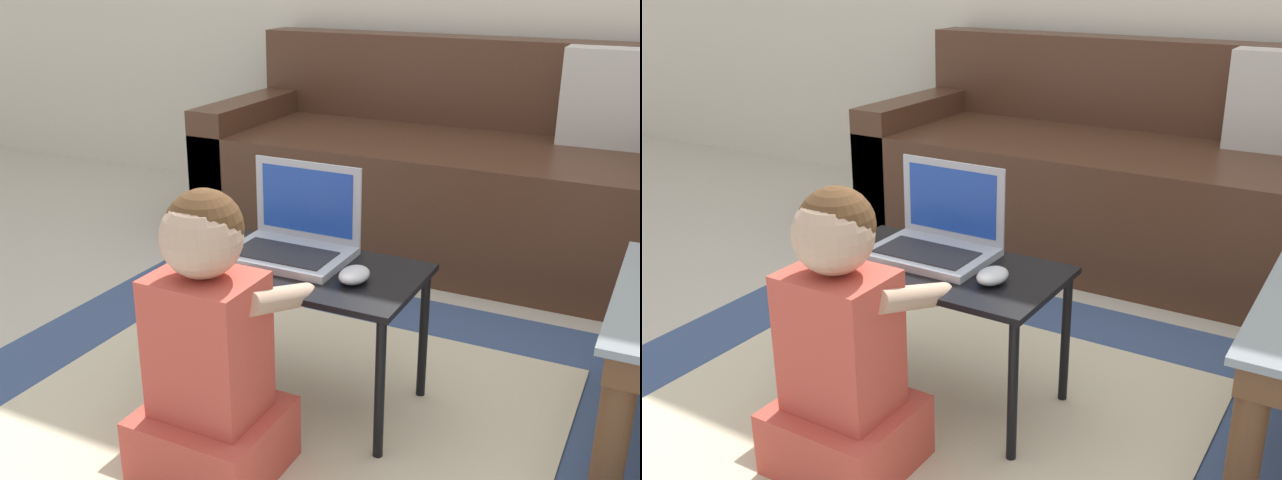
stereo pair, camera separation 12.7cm
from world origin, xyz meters
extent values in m
plane|color=beige|center=(0.00, 0.00, 0.00)|extent=(16.00, 16.00, 0.00)
cube|color=#3D517A|center=(-0.07, -0.21, 0.00)|extent=(1.89, 1.86, 0.01)
cube|color=beige|center=(-0.07, -0.21, 0.01)|extent=(1.36, 1.34, 0.00)
cube|color=#4C2D1E|center=(-0.09, 1.24, 0.23)|extent=(1.91, 0.82, 0.46)
cube|color=#4C2D1E|center=(-0.09, 1.56, 0.64)|extent=(1.91, 0.18, 0.36)
cube|color=#4C2D1E|center=(-0.96, 1.24, 0.28)|extent=(0.16, 0.82, 0.56)
cube|color=beige|center=(0.49, 1.40, 0.64)|extent=(0.36, 0.14, 0.36)
cylinder|color=brown|center=(0.72, -0.10, 0.19)|extent=(0.07, 0.07, 0.38)
cylinder|color=brown|center=(0.72, 0.45, 0.19)|extent=(0.07, 0.07, 0.38)
cube|color=black|center=(-0.07, -0.02, 0.38)|extent=(0.63, 0.35, 0.02)
cylinder|color=black|center=(-0.36, -0.18, 0.19)|extent=(0.02, 0.02, 0.37)
cylinder|color=black|center=(0.22, -0.18, 0.19)|extent=(0.02, 0.02, 0.37)
cylinder|color=black|center=(-0.36, 0.13, 0.19)|extent=(0.02, 0.02, 0.37)
cylinder|color=black|center=(0.22, 0.13, 0.19)|extent=(0.02, 0.02, 0.37)
cube|color=#B7BCC6|center=(-0.12, 0.01, 0.40)|extent=(0.31, 0.22, 0.02)
cube|color=#28282D|center=(-0.12, -0.01, 0.41)|extent=(0.26, 0.13, 0.00)
cube|color=#B7BCC6|center=(-0.12, 0.12, 0.51)|extent=(0.31, 0.01, 0.21)
cube|color=#1E47B7|center=(-0.12, 0.11, 0.51)|extent=(0.27, 0.00, 0.18)
ellipsoid|color=silver|center=(0.10, -0.05, 0.41)|extent=(0.07, 0.10, 0.04)
cube|color=#CC4C3D|center=(-0.10, -0.39, 0.08)|extent=(0.31, 0.28, 0.17)
cube|color=#CC4C3D|center=(-0.10, -0.39, 0.33)|extent=(0.23, 0.18, 0.33)
sphere|color=tan|center=(-0.10, -0.39, 0.58)|extent=(0.18, 0.18, 0.18)
sphere|color=brown|center=(-0.10, -0.38, 0.60)|extent=(0.17, 0.17, 0.17)
cylinder|color=tan|center=(-0.21, -0.26, 0.41)|extent=(0.06, 0.28, 0.14)
cylinder|color=tan|center=(0.01, -0.26, 0.41)|extent=(0.06, 0.28, 0.14)
camera|label=1|loc=(0.77, -1.56, 1.11)|focal=42.00mm
camera|label=2|loc=(0.88, -1.50, 1.11)|focal=42.00mm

